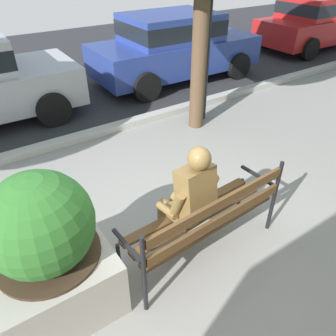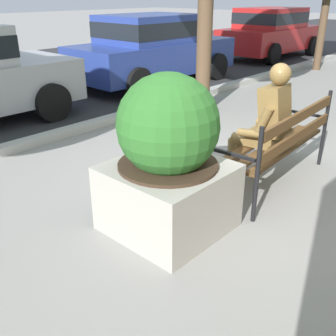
{
  "view_description": "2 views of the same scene",
  "coord_description": "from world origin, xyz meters",
  "px_view_note": "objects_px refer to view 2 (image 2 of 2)",
  "views": [
    {
      "loc": [
        -1.58,
        -2.1,
        2.82
      ],
      "look_at": [
        0.11,
        0.41,
        0.75
      ],
      "focal_mm": 34.77,
      "sensor_mm": 36.0,
      "label": 1
    },
    {
      "loc": [
        -3.71,
        -2.1,
        2.02
      ],
      "look_at": [
        -1.38,
        0.03,
        0.6
      ],
      "focal_mm": 42.12,
      "sensor_mm": 36.0,
      "label": 2
    }
  ],
  "objects_px": {
    "concrete_planter": "(168,160)",
    "park_bench": "(282,140)",
    "bronze_statue_seated": "(261,127)",
    "parked_car_red": "(271,31)",
    "parked_car_blue": "(153,47)"
  },
  "relations": [
    {
      "from": "park_bench",
      "to": "concrete_planter",
      "type": "distance_m",
      "value": 1.53
    },
    {
      "from": "bronze_statue_seated",
      "to": "parked_car_blue",
      "type": "distance_m",
      "value": 5.59
    },
    {
      "from": "park_bench",
      "to": "concrete_planter",
      "type": "bearing_deg",
      "value": 167.56
    },
    {
      "from": "bronze_statue_seated",
      "to": "concrete_planter",
      "type": "bearing_deg",
      "value": 175.22
    },
    {
      "from": "park_bench",
      "to": "parked_car_blue",
      "type": "height_order",
      "value": "parked_car_blue"
    },
    {
      "from": "bronze_statue_seated",
      "to": "concrete_planter",
      "type": "xyz_separation_m",
      "value": [
        -1.38,
        0.12,
        0.01
      ]
    },
    {
      "from": "bronze_statue_seated",
      "to": "concrete_planter",
      "type": "relative_size",
      "value": 0.95
    },
    {
      "from": "park_bench",
      "to": "bronze_statue_seated",
      "type": "xyz_separation_m",
      "value": [
        -0.11,
        0.21,
        0.12
      ]
    },
    {
      "from": "concrete_planter",
      "to": "park_bench",
      "type": "bearing_deg",
      "value": -12.44
    },
    {
      "from": "concrete_planter",
      "to": "parked_car_blue",
      "type": "height_order",
      "value": "parked_car_blue"
    },
    {
      "from": "concrete_planter",
      "to": "parked_car_red",
      "type": "relative_size",
      "value": 0.35
    },
    {
      "from": "bronze_statue_seated",
      "to": "parked_car_blue",
      "type": "bearing_deg",
      "value": 56.65
    },
    {
      "from": "park_bench",
      "to": "bronze_statue_seated",
      "type": "distance_m",
      "value": 0.27
    },
    {
      "from": "bronze_statue_seated",
      "to": "concrete_planter",
      "type": "distance_m",
      "value": 1.39
    },
    {
      "from": "parked_car_red",
      "to": "concrete_planter",
      "type": "bearing_deg",
      "value": -155.56
    }
  ]
}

